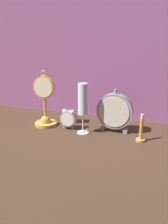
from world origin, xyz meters
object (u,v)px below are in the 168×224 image
(pocket_watch_on_stand, at_px, (45,107))
(brass_candlestick, at_px, (141,133))
(mantel_clock_silver, at_px, (115,111))
(champagne_flute, at_px, (82,102))
(alarm_clock_twin_bell, at_px, (68,118))

(pocket_watch_on_stand, relative_size, brass_candlestick, 2.25)
(mantel_clock_silver, xyz_separation_m, brass_candlestick, (0.14, -0.07, -0.06))
(champagne_flute, bearing_deg, pocket_watch_on_stand, 170.86)
(mantel_clock_silver, height_order, brass_candlestick, mantel_clock_silver)
(alarm_clock_twin_bell, height_order, brass_candlestick, brass_candlestick)
(pocket_watch_on_stand, xyz_separation_m, brass_candlestick, (0.49, -0.04, -0.06))
(alarm_clock_twin_bell, xyz_separation_m, mantel_clock_silver, (0.22, 0.04, 0.05))
(alarm_clock_twin_bell, xyz_separation_m, brass_candlestick, (0.36, -0.03, -0.02))
(alarm_clock_twin_bell, bearing_deg, champagne_flute, -18.36)
(champagne_flute, xyz_separation_m, brass_candlestick, (0.28, -0.00, -0.11))
(alarm_clock_twin_bell, height_order, champagne_flute, champagne_flute)
(champagne_flute, bearing_deg, mantel_clock_silver, 25.18)
(alarm_clock_twin_bell, relative_size, mantel_clock_silver, 0.49)
(mantel_clock_silver, height_order, champagne_flute, champagne_flute)
(pocket_watch_on_stand, distance_m, champagne_flute, 0.22)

